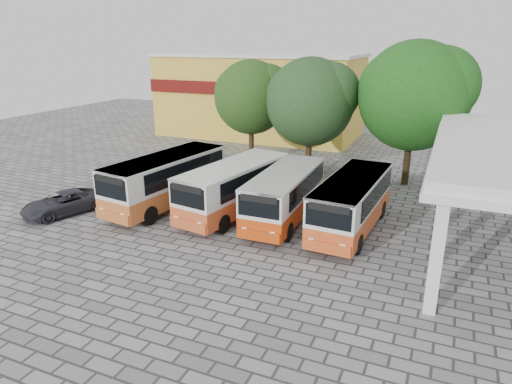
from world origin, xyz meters
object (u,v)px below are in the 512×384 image
at_px(bus_centre_right, 285,193).
at_px(bus_far_right, 352,201).
at_px(bus_far_left, 166,178).
at_px(parked_car, 63,203).
at_px(bus_centre_left, 234,185).

xyz_separation_m(bus_centre_right, bus_far_right, (3.70, 0.05, 0.03)).
height_order(bus_far_left, parked_car, bus_far_left).
relative_size(bus_centre_left, bus_centre_right, 1.08).
distance_m(bus_far_left, bus_centre_right, 7.36).
distance_m(bus_far_left, bus_centre_left, 4.32).
height_order(bus_far_right, parked_car, bus_far_right).
height_order(bus_centre_right, bus_far_right, bus_far_right).
bearing_deg(bus_centre_left, bus_far_left, -164.62).
xyz_separation_m(bus_far_left, bus_centre_left, (4.30, 0.46, -0.08)).
bearing_deg(parked_car, bus_centre_left, 43.18).
bearing_deg(bus_centre_right, parked_car, -162.38).
distance_m(bus_far_right, parked_car, 16.44).
bearing_deg(parked_car, bus_centre_right, 38.45).
distance_m(bus_centre_left, bus_far_right, 6.73).
bearing_deg(parked_car, bus_far_right, 34.48).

